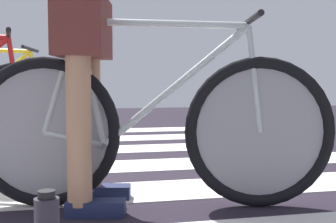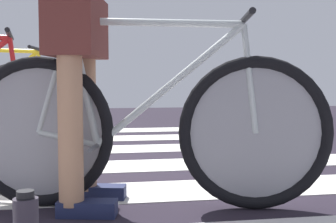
# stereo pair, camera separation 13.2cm
# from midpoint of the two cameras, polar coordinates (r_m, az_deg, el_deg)

# --- Properties ---
(bicycle_1_of_3) EXTENTS (1.71, 0.57, 0.93)m
(bicycle_1_of_3) POSITION_cam_midpoint_polar(r_m,az_deg,el_deg) (2.03, -1.19, -2.00)
(bicycle_1_of_3) COLOR black
(bicycle_1_of_3) RESTS_ON ground
(cyclist_1_of_3) EXTENTS (0.38, 0.45, 0.99)m
(cyclist_1_of_3) POSITION_cam_midpoint_polar(r_m,az_deg,el_deg) (2.06, -9.87, 5.12)
(cyclist_1_of_3) COLOR #A87A5B
(cyclist_1_of_3) RESTS_ON ground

